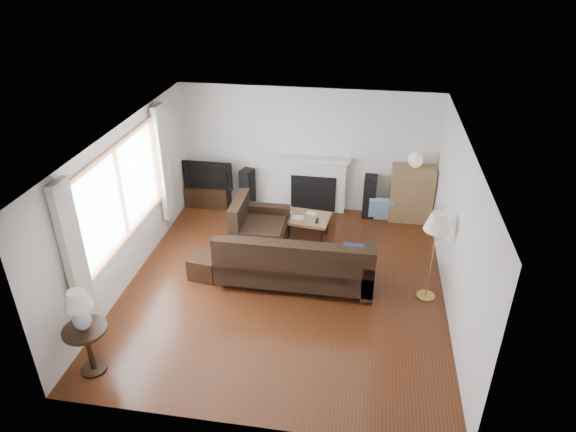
% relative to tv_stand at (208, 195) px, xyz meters
% --- Properties ---
extents(room, '(5.10, 5.60, 2.54)m').
position_rel_tv_stand_xyz_m(room, '(2.03, -2.50, 1.03)').
color(room, '#4C2311').
rests_on(room, ground).
extents(window, '(0.12, 2.74, 1.54)m').
position_rel_tv_stand_xyz_m(window, '(-0.42, -2.70, 1.33)').
color(window, '#955A37').
rests_on(window, room).
extents(curtain_near, '(0.10, 0.35, 2.10)m').
position_rel_tv_stand_xyz_m(curtain_near, '(-0.37, -4.22, 1.18)').
color(curtain_near, beige).
rests_on(curtain_near, room).
extents(curtain_far, '(0.10, 0.35, 2.10)m').
position_rel_tv_stand_xyz_m(curtain_far, '(-0.37, -1.18, 1.18)').
color(curtain_far, beige).
rests_on(curtain_far, room).
extents(fireplace, '(1.40, 0.26, 1.15)m').
position_rel_tv_stand_xyz_m(fireplace, '(2.18, 0.14, 0.35)').
color(fireplace, white).
rests_on(fireplace, room).
extents(tv_stand, '(0.88, 0.40, 0.44)m').
position_rel_tv_stand_xyz_m(tv_stand, '(0.00, 0.00, 0.00)').
color(tv_stand, black).
rests_on(tv_stand, ground).
extents(television, '(1.01, 0.13, 0.58)m').
position_rel_tv_stand_xyz_m(television, '(0.06, 0.00, 0.51)').
color(television, black).
rests_on(television, tv_stand).
extents(speaker_left, '(0.30, 0.33, 0.83)m').
position_rel_tv_stand_xyz_m(speaker_left, '(0.83, 0.05, 0.19)').
color(speaker_left, black).
rests_on(speaker_left, ground).
extents(speaker_right, '(0.25, 0.30, 0.87)m').
position_rel_tv_stand_xyz_m(speaker_right, '(3.30, 0.05, 0.21)').
color(speaker_right, black).
rests_on(speaker_right, ground).
extents(bookshelf, '(0.82, 0.39, 1.12)m').
position_rel_tv_stand_xyz_m(bookshelf, '(4.09, 0.03, 0.34)').
color(bookshelf, olive).
rests_on(bookshelf, ground).
extents(globe_lamp, '(0.27, 0.27, 0.27)m').
position_rel_tv_stand_xyz_m(globe_lamp, '(4.09, 0.03, 1.04)').
color(globe_lamp, white).
rests_on(globe_lamp, bookshelf).
extents(sectional_sofa, '(2.68, 1.96, 0.87)m').
position_rel_tv_stand_xyz_m(sectional_sofa, '(2.19, -2.38, 0.21)').
color(sectional_sofa, black).
rests_on(sectional_sofa, ground).
extents(coffee_table, '(1.21, 0.75, 0.45)m').
position_rel_tv_stand_xyz_m(coffee_table, '(2.02, -0.98, 0.00)').
color(coffee_table, olive).
rests_on(coffee_table, ground).
extents(footstool, '(0.51, 0.51, 0.38)m').
position_rel_tv_stand_xyz_m(footstool, '(0.70, -2.47, -0.03)').
color(footstool, black).
rests_on(footstool, ground).
extents(floor_lamp, '(0.50, 0.50, 1.48)m').
position_rel_tv_stand_xyz_m(floor_lamp, '(4.25, -2.46, 0.52)').
color(floor_lamp, '#B5903E').
rests_on(floor_lamp, ground).
extents(side_table, '(0.55, 0.55, 0.68)m').
position_rel_tv_stand_xyz_m(side_table, '(-0.12, -4.71, 0.12)').
color(side_table, black).
rests_on(side_table, ground).
extents(table_lamp, '(0.35, 0.35, 0.56)m').
position_rel_tv_stand_xyz_m(table_lamp, '(-0.12, -4.71, 0.74)').
color(table_lamp, silver).
rests_on(table_lamp, side_table).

